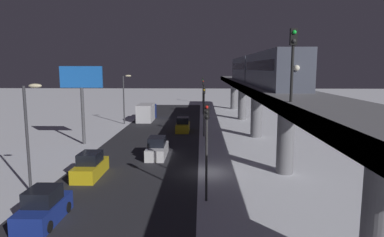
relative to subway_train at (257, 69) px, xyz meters
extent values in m
plane|color=white|center=(6.64, 15.89, -8.60)|extent=(240.00, 240.00, 0.00)
cube|color=#28282D|center=(12.71, 15.89, -8.60)|extent=(11.00, 106.82, 0.01)
cube|color=slate|center=(0.00, 15.89, -2.18)|extent=(5.00, 106.82, 0.80)
cube|color=#38383D|center=(2.38, 15.89, -2.18)|extent=(0.24, 104.69, 0.80)
cylinder|color=slate|center=(0.00, -29.89, -5.59)|extent=(1.40, 1.40, 6.02)
cylinder|color=slate|center=(0.00, -14.63, -5.59)|extent=(1.40, 1.40, 6.02)
cylinder|color=slate|center=(0.00, 0.63, -5.59)|extent=(1.40, 1.40, 6.02)
cylinder|color=slate|center=(0.00, 15.89, -5.59)|extent=(1.40, 1.40, 6.02)
cylinder|color=slate|center=(0.00, 31.15, -5.59)|extent=(1.40, 1.40, 6.02)
cube|color=#4C5160|center=(0.00, 9.30, -0.08)|extent=(2.90, 18.00, 3.40)
cube|color=black|center=(0.00, 9.30, 0.33)|extent=(2.94, 16.20, 0.90)
cube|color=#4C5160|center=(0.00, -9.30, -0.08)|extent=(2.90, 18.00, 3.40)
cube|color=black|center=(0.00, -9.30, 0.33)|extent=(2.94, 16.20, 0.90)
sphere|color=white|center=(0.00, 18.35, 0.09)|extent=(0.44, 0.44, 0.44)
cylinder|color=black|center=(1.96, 24.66, -0.18)|extent=(0.16, 0.16, 3.20)
cube|color=black|center=(1.96, 24.66, 1.77)|extent=(0.36, 0.28, 0.90)
sphere|color=#19F23F|center=(1.96, 24.82, 2.00)|extent=(0.22, 0.22, 0.22)
sphere|color=#333333|center=(1.96, 24.82, 1.54)|extent=(0.22, 0.22, 0.22)
cube|color=navy|center=(15.91, 25.56, -8.05)|extent=(1.80, 4.21, 1.10)
cube|color=black|center=(15.91, 25.56, -7.07)|extent=(1.58, 2.02, 0.87)
cylinder|color=black|center=(15.06, 26.87, -8.28)|extent=(0.20, 0.64, 0.64)
cylinder|color=black|center=(16.77, 26.87, -8.28)|extent=(0.20, 0.64, 0.64)
cylinder|color=black|center=(15.06, 24.26, -8.28)|extent=(0.20, 0.64, 0.64)
cylinder|color=black|center=(16.77, 24.26, -8.28)|extent=(0.20, 0.64, 0.64)
cube|color=silver|center=(11.31, 10.82, -8.05)|extent=(1.80, 4.76, 1.10)
cube|color=black|center=(11.31, 10.82, -7.07)|extent=(1.58, 2.29, 0.87)
cube|color=gold|center=(15.91, 17.22, -8.05)|extent=(1.80, 4.57, 1.10)
cube|color=black|center=(15.91, 17.22, -7.07)|extent=(1.58, 2.20, 0.87)
cube|color=gold|center=(9.51, -3.03, -8.05)|extent=(1.80, 4.31, 1.10)
cube|color=black|center=(9.51, -3.03, -7.07)|extent=(1.58, 2.07, 0.87)
cube|color=navy|center=(16.11, -15.82, -7.40)|extent=(2.30, 2.20, 2.40)
cube|color=silver|center=(16.11, -12.02, -7.20)|extent=(2.40, 5.00, 2.80)
cylinder|color=#2D2D2D|center=(6.61, 22.19, -5.85)|extent=(0.16, 0.16, 5.50)
cube|color=black|center=(6.61, 22.19, -2.65)|extent=(0.32, 0.32, 0.90)
sphere|color=red|center=(6.61, 22.37, -2.35)|extent=(0.20, 0.20, 0.20)
sphere|color=black|center=(6.61, 22.37, -2.65)|extent=(0.20, 0.20, 0.20)
sphere|color=black|center=(6.61, 22.37, -2.95)|extent=(0.20, 0.20, 0.20)
cylinder|color=#2D2D2D|center=(6.61, 0.46, -5.85)|extent=(0.16, 0.16, 5.50)
cube|color=black|center=(6.61, 0.46, -2.65)|extent=(0.32, 0.32, 0.90)
sphere|color=black|center=(6.61, 0.64, -2.35)|extent=(0.20, 0.20, 0.20)
sphere|color=yellow|center=(6.61, 0.64, -2.65)|extent=(0.20, 0.20, 0.20)
sphere|color=black|center=(6.61, 0.64, -2.95)|extent=(0.20, 0.20, 0.20)
cylinder|color=#2D2D2D|center=(6.61, -21.26, -5.85)|extent=(0.16, 0.16, 5.50)
cube|color=black|center=(6.61, -21.26, -2.65)|extent=(0.32, 0.32, 0.90)
sphere|color=red|center=(6.61, -21.08, -2.35)|extent=(0.20, 0.20, 0.20)
sphere|color=black|center=(6.61, -21.08, -2.65)|extent=(0.20, 0.20, 0.20)
sphere|color=black|center=(6.61, -21.08, -2.95)|extent=(0.20, 0.20, 0.20)
cylinder|color=#2D2D2D|center=(6.61, -42.99, -5.85)|extent=(0.16, 0.16, 5.50)
cube|color=black|center=(6.61, -42.99, -2.65)|extent=(0.32, 0.32, 0.90)
sphere|color=black|center=(6.61, -42.81, -2.35)|extent=(0.20, 0.20, 0.20)
sphere|color=black|center=(6.61, -42.81, -2.65)|extent=(0.20, 0.20, 0.20)
sphere|color=#19E53F|center=(6.61, -42.81, -2.95)|extent=(0.20, 0.20, 0.20)
cylinder|color=#4C4C51|center=(20.46, 5.38, -5.35)|extent=(0.36, 0.36, 6.50)
cube|color=blue|center=(20.46, 5.38, -0.90)|extent=(4.80, 0.30, 2.40)
cylinder|color=#38383D|center=(19.01, 20.89, -4.85)|extent=(0.20, 0.20, 7.50)
ellipsoid|color=#F4E5B2|center=(18.21, 20.89, -1.10)|extent=(0.90, 0.44, 0.30)
cylinder|color=#38383D|center=(19.01, -9.11, -4.85)|extent=(0.20, 0.20, 7.50)
ellipsoid|color=#F4E5B2|center=(18.21, -9.11, -1.10)|extent=(0.90, 0.44, 0.30)
camera|label=1|loc=(6.96, 43.98, 0.09)|focal=32.28mm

